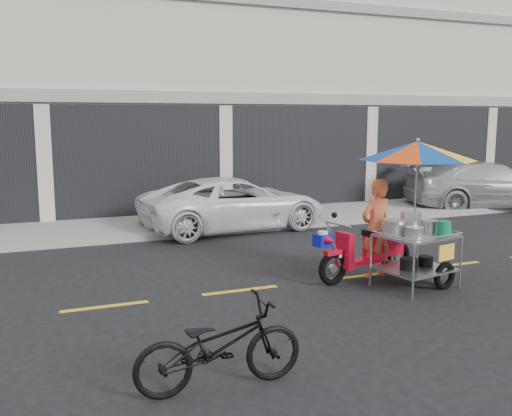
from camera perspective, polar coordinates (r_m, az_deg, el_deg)
name	(u,v)px	position (r m, az deg, el deg)	size (l,w,h in m)	color
ground	(354,277)	(9.57, 9.79, -6.81)	(90.00, 90.00, 0.00)	black
sidewalk	(239,218)	(14.40, -1.76, -1.04)	(45.00, 3.00, 0.15)	gray
shophouse_block	(264,69)	(20.02, 0.78, 13.74)	(36.00, 8.11, 10.40)	beige
centerline	(354,277)	(9.57, 9.79, -6.79)	(42.00, 0.10, 0.01)	gold
white_pickup	(234,203)	(13.30, -2.18, 0.46)	(2.03, 4.40, 1.22)	white
silver_pickup	(488,185)	(17.57, 22.15, 2.11)	(1.90, 4.68, 1.36)	#B7B8BF
near_bicycle	(219,346)	(5.61, -3.68, -13.56)	(0.58, 1.67, 0.88)	black
food_vendor_rig	(401,193)	(9.13, 14.30, 1.50)	(2.53, 2.06, 2.30)	black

